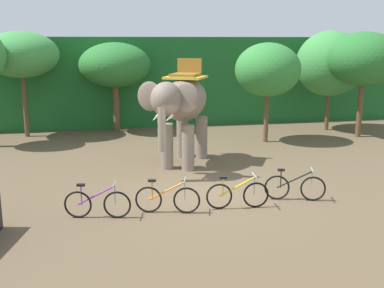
{
  "coord_description": "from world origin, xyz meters",
  "views": [
    {
      "loc": [
        -3.06,
        -12.91,
        4.44
      ],
      "look_at": [
        -0.26,
        1.0,
        1.3
      ],
      "focal_mm": 44.17,
      "sensor_mm": 36.0,
      "label": 1
    }
  ],
  "objects_px": {
    "tree_left": "(268,70)",
    "tree_far_left": "(330,64)",
    "tree_center": "(364,59)",
    "bike_orange": "(167,199)",
    "bike_black": "(295,187)",
    "tree_center_left": "(115,65)",
    "elephant": "(182,105)",
    "bike_yellow": "(237,195)",
    "bike_purple": "(97,204)",
    "tree_far_right": "(21,55)"
  },
  "relations": [
    {
      "from": "tree_center_left",
      "to": "tree_far_left",
      "type": "distance_m",
      "value": 10.5
    },
    {
      "from": "tree_far_left",
      "to": "bike_orange",
      "type": "xyz_separation_m",
      "value": [
        -9.58,
        -10.01,
        -2.91
      ]
    },
    {
      "from": "tree_far_left",
      "to": "bike_black",
      "type": "relative_size",
      "value": 2.97
    },
    {
      "from": "elephant",
      "to": "bike_yellow",
      "type": "distance_m",
      "value": 5.09
    },
    {
      "from": "bike_yellow",
      "to": "bike_black",
      "type": "relative_size",
      "value": 1.04
    },
    {
      "from": "elephant",
      "to": "tree_far_right",
      "type": "bearing_deg",
      "value": 133.37
    },
    {
      "from": "tree_center_left",
      "to": "bike_black",
      "type": "distance_m",
      "value": 12.61
    },
    {
      "from": "tree_far_right",
      "to": "tree_far_left",
      "type": "relative_size",
      "value": 0.99
    },
    {
      "from": "tree_left",
      "to": "tree_far_left",
      "type": "bearing_deg",
      "value": 27.68
    },
    {
      "from": "bike_purple",
      "to": "bike_black",
      "type": "relative_size",
      "value": 1.02
    },
    {
      "from": "tree_far_left",
      "to": "elephant",
      "type": "height_order",
      "value": "tree_far_left"
    },
    {
      "from": "elephant",
      "to": "bike_purple",
      "type": "xyz_separation_m",
      "value": [
        -3.03,
        -4.68,
        -1.82
      ]
    },
    {
      "from": "bike_black",
      "to": "tree_far_right",
      "type": "bearing_deg",
      "value": 128.25
    },
    {
      "from": "tree_far_right",
      "to": "bike_yellow",
      "type": "height_order",
      "value": "tree_far_right"
    },
    {
      "from": "bike_black",
      "to": "tree_center_left",
      "type": "bearing_deg",
      "value": 111.23
    },
    {
      "from": "tree_center",
      "to": "tree_center_left",
      "type": "bearing_deg",
      "value": 161.76
    },
    {
      "from": "tree_far_left",
      "to": "bike_orange",
      "type": "bearing_deg",
      "value": -133.75
    },
    {
      "from": "tree_center",
      "to": "bike_purple",
      "type": "distance_m",
      "value": 14.85
    },
    {
      "from": "tree_far_right",
      "to": "bike_purple",
      "type": "distance_m",
      "value": 12.19
    },
    {
      "from": "tree_center_left",
      "to": "bike_purple",
      "type": "xyz_separation_m",
      "value": [
        -1.01,
        -11.75,
        -2.85
      ]
    },
    {
      "from": "tree_left",
      "to": "bike_black",
      "type": "height_order",
      "value": "tree_left"
    },
    {
      "from": "tree_center_left",
      "to": "bike_purple",
      "type": "relative_size",
      "value": 2.58
    },
    {
      "from": "tree_left",
      "to": "bike_black",
      "type": "relative_size",
      "value": 2.63
    },
    {
      "from": "tree_left",
      "to": "elephant",
      "type": "bearing_deg",
      "value": -143.35
    },
    {
      "from": "tree_center_left",
      "to": "bike_orange",
      "type": "xyz_separation_m",
      "value": [
        0.78,
        -11.74,
        -2.85
      ]
    },
    {
      "from": "tree_center",
      "to": "bike_yellow",
      "type": "height_order",
      "value": "tree_center"
    },
    {
      "from": "tree_center",
      "to": "bike_black",
      "type": "height_order",
      "value": "tree_center"
    },
    {
      "from": "tree_center_left",
      "to": "bike_yellow",
      "type": "distance_m",
      "value": 12.4
    },
    {
      "from": "tree_center",
      "to": "bike_yellow",
      "type": "relative_size",
      "value": 2.82
    },
    {
      "from": "bike_orange",
      "to": "tree_left",
      "type": "bearing_deg",
      "value": 54.78
    },
    {
      "from": "tree_left",
      "to": "bike_orange",
      "type": "relative_size",
      "value": 2.6
    },
    {
      "from": "elephant",
      "to": "bike_orange",
      "type": "relative_size",
      "value": 2.47
    },
    {
      "from": "tree_left",
      "to": "tree_center",
      "type": "distance_m",
      "value": 4.66
    },
    {
      "from": "tree_center",
      "to": "bike_black",
      "type": "bearing_deg",
      "value": -129.94
    },
    {
      "from": "tree_far_left",
      "to": "bike_black",
      "type": "distance_m",
      "value": 11.74
    },
    {
      "from": "elephant",
      "to": "bike_yellow",
      "type": "bearing_deg",
      "value": -82.08
    },
    {
      "from": "elephant",
      "to": "bike_orange",
      "type": "height_order",
      "value": "elephant"
    },
    {
      "from": "tree_center_left",
      "to": "bike_yellow",
      "type": "height_order",
      "value": "tree_center_left"
    },
    {
      "from": "tree_center_left",
      "to": "tree_far_left",
      "type": "xyz_separation_m",
      "value": [
        10.36,
        -1.74,
        0.06
      ]
    },
    {
      "from": "bike_purple",
      "to": "tree_center_left",
      "type": "bearing_deg",
      "value": 85.07
    },
    {
      "from": "tree_center_left",
      "to": "tree_center",
      "type": "height_order",
      "value": "tree_center"
    },
    {
      "from": "tree_far_left",
      "to": "tree_far_right",
      "type": "bearing_deg",
      "value": 175.08
    },
    {
      "from": "bike_orange",
      "to": "bike_black",
      "type": "distance_m",
      "value": 3.68
    },
    {
      "from": "bike_purple",
      "to": "bike_yellow",
      "type": "distance_m",
      "value": 3.69
    },
    {
      "from": "tree_center_left",
      "to": "tree_left",
      "type": "relative_size",
      "value": 1.0
    },
    {
      "from": "tree_center",
      "to": "bike_orange",
      "type": "xyz_separation_m",
      "value": [
        -10.22,
        -8.12,
        -3.19
      ]
    },
    {
      "from": "tree_center_left",
      "to": "tree_left",
      "type": "height_order",
      "value": "tree_left"
    },
    {
      "from": "tree_center_left",
      "to": "elephant",
      "type": "distance_m",
      "value": 7.42
    },
    {
      "from": "tree_far_left",
      "to": "tree_center",
      "type": "distance_m",
      "value": 2.02
    },
    {
      "from": "tree_left",
      "to": "tree_far_left",
      "type": "distance_m",
      "value": 4.51
    }
  ]
}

